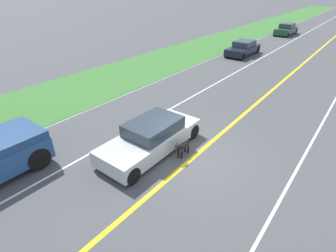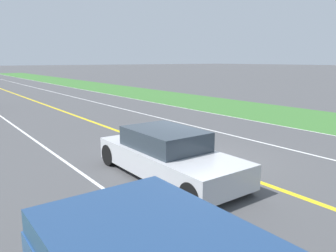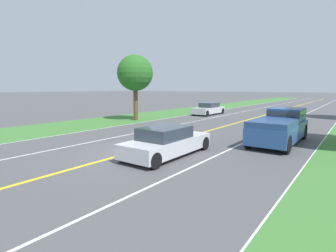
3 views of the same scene
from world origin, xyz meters
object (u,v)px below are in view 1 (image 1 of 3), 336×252
ego_car (151,137)px  dog (182,146)px  car_trailing_near (243,48)px  car_trailing_mid (286,29)px

ego_car → dog: size_ratio=3.85×
car_trailing_near → car_trailing_mid: 13.56m
dog → car_trailing_mid: size_ratio=0.27×
dog → car_trailing_near: 17.74m
ego_car → dog: (-1.26, -0.40, -0.15)m
ego_car → car_trailing_near: 17.82m
ego_car → car_trailing_mid: 31.22m
dog → car_trailing_mid: bearing=-82.6°
car_trailing_mid → car_trailing_near: bearing=90.1°
car_trailing_near → car_trailing_mid: bearing=-89.9°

